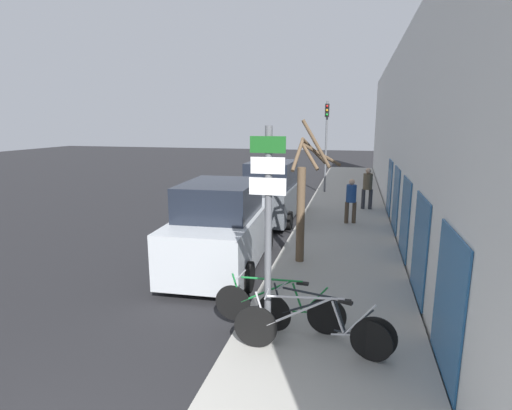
% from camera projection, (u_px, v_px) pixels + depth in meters
% --- Properties ---
extents(ground_plane, '(80.00, 80.00, 0.00)m').
position_uv_depth(ground_plane, '(267.00, 228.00, 14.03)').
color(ground_plane, black).
extents(sidewalk_curb, '(3.20, 32.00, 0.15)m').
position_uv_depth(sidewalk_curb, '(345.00, 213.00, 16.06)').
color(sidewalk_curb, '#9E9B93').
rests_on(sidewalk_curb, ground).
extents(building_facade, '(0.23, 32.00, 6.50)m').
position_uv_depth(building_facade, '(397.00, 134.00, 14.95)').
color(building_facade, silver).
rests_on(building_facade, ground).
extents(signpost, '(0.56, 0.13, 3.46)m').
position_uv_depth(signpost, '(268.00, 228.00, 6.11)').
color(signpost, '#595B60').
rests_on(signpost, sidewalk_curb).
extents(bicycle_0, '(2.49, 0.44, 0.96)m').
position_uv_depth(bicycle_0, '(313.00, 329.00, 6.11)').
color(bicycle_0, black).
rests_on(bicycle_0, sidewalk_curb).
extents(bicycle_1, '(2.20, 0.81, 0.88)m').
position_uv_depth(bicycle_1, '(319.00, 322.00, 6.36)').
color(bicycle_1, black).
rests_on(bicycle_1, sidewalk_curb).
extents(bicycle_2, '(2.33, 0.44, 0.91)m').
position_uv_depth(bicycle_2, '(278.00, 306.00, 6.90)').
color(bicycle_2, black).
rests_on(bicycle_2, sidewalk_curb).
extents(parked_car_0, '(2.28, 4.52, 2.22)m').
position_uv_depth(parked_car_0, '(222.00, 229.00, 10.07)').
color(parked_car_0, '#B2B7BC').
rests_on(parked_car_0, ground).
extents(parked_car_1, '(2.04, 4.32, 2.23)m').
position_uv_depth(parked_car_1, '(272.00, 194.00, 15.06)').
color(parked_car_1, '#51565B').
rests_on(parked_car_1, ground).
extents(pedestrian_near, '(0.44, 0.37, 1.68)m').
position_uv_depth(pedestrian_near, '(368.00, 185.00, 16.22)').
color(pedestrian_near, '#333338').
rests_on(pedestrian_near, sidewalk_curb).
extents(pedestrian_far, '(0.40, 0.35, 1.57)m').
position_uv_depth(pedestrian_far, '(351.00, 198.00, 13.93)').
color(pedestrian_far, '#4C3D2D').
rests_on(pedestrian_far, sidewalk_curb).
extents(street_tree, '(1.09, 2.09, 3.58)m').
position_uv_depth(street_tree, '(304.00, 198.00, 9.98)').
color(street_tree, brown).
rests_on(street_tree, sidewalk_curb).
extents(traffic_light, '(0.20, 0.30, 4.50)m').
position_uv_depth(traffic_light, '(326.00, 135.00, 19.78)').
color(traffic_light, '#595B60').
rests_on(traffic_light, sidewalk_curb).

